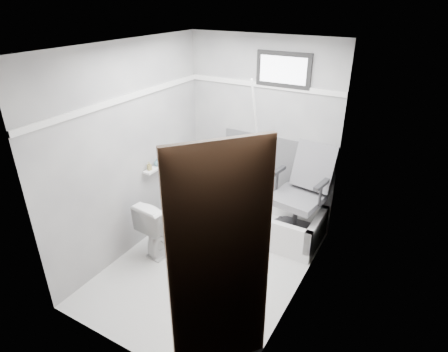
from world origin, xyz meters
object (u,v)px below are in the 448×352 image
Objects in this scene: bathtub at (262,218)px; toilet at (166,224)px; soap_bottle_b at (157,162)px; office_chair at (297,193)px; door at (230,306)px; soap_bottle_a at (149,166)px.

bathtub is 2.14× the size of toilet.
soap_bottle_b is (-1.17, -0.58, 0.75)m from bathtub.
toilet is at bearing -136.20° from office_chair.
office_chair reaches higher than bathtub.
bathtub is 1.34× the size of office_chair.
door is at bearing -40.27° from soap_bottle_b.
office_chair is at bearing 98.25° from door.
soap_bottle_a is at bearing -148.26° from bathtub.
toilet is 0.72m from soap_bottle_a.
office_chair is 1.60m from toilet.
toilet is 7.34× the size of soap_bottle_b.
toilet is at bearing -133.82° from bathtub.
office_chair is 2.28m from door.
door is at bearing -73.50° from office_chair.
office_chair is 1.73m from soap_bottle_b.
soap_bottle_a is (-1.92, 1.49, -0.03)m from door.
bathtub is 1.23m from toilet.
bathtub is at bearing 26.51° from soap_bottle_b.
door is 19.36× the size of soap_bottle_a.
soap_bottle_b is at bearing 139.73° from door.
soap_bottle_a is (-1.60, -0.75, 0.28)m from office_chair.
door is 20.98× the size of soap_bottle_b.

